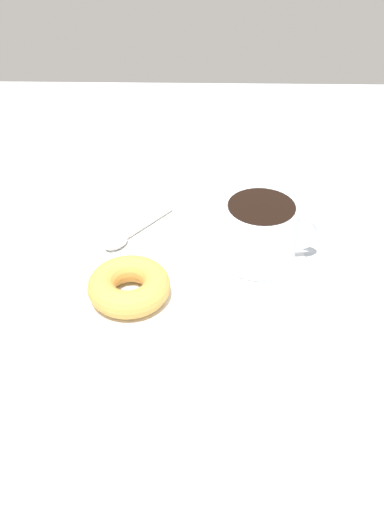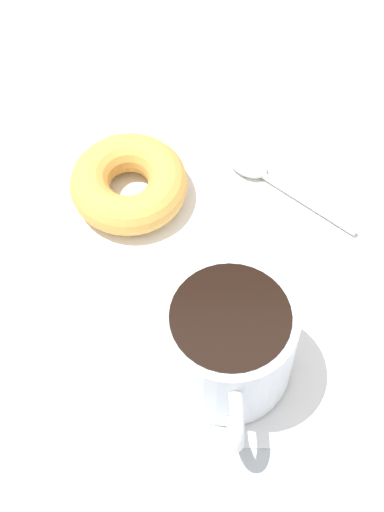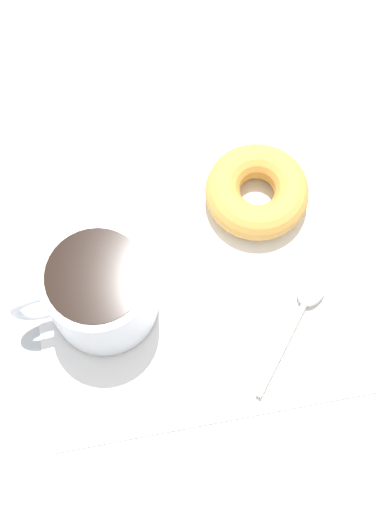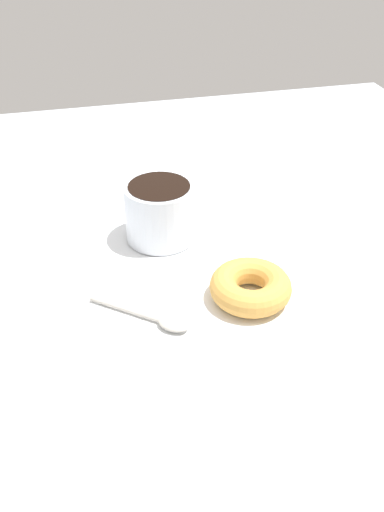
# 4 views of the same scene
# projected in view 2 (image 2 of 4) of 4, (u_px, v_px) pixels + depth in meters

# --- Properties ---
(ground_plane) EXTENTS (1.20, 1.20, 0.02)m
(ground_plane) POSITION_uv_depth(u_px,v_px,m) (211.00, 290.00, 0.68)
(ground_plane) COLOR #B2BCC6
(napkin) EXTENTS (0.29, 0.29, 0.00)m
(napkin) POSITION_uv_depth(u_px,v_px,m) (192.00, 270.00, 0.67)
(napkin) COLOR white
(napkin) RESTS_ON ground_plane
(coffee_cup) EXTENTS (0.09, 0.12, 0.08)m
(coffee_cup) POSITION_uv_depth(u_px,v_px,m) (227.00, 344.00, 0.59)
(coffee_cup) COLOR silver
(coffee_cup) RESTS_ON napkin
(donut) EXTENTS (0.10, 0.10, 0.03)m
(donut) POSITION_uv_depth(u_px,v_px,m) (127.00, 184.00, 0.69)
(donut) COLOR gold
(donut) RESTS_ON napkin
(spoon) EXTENTS (0.11, 0.09, 0.01)m
(spoon) POSITION_uv_depth(u_px,v_px,m) (262.00, 174.00, 0.71)
(spoon) COLOR #B7B2A8
(spoon) RESTS_ON napkin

